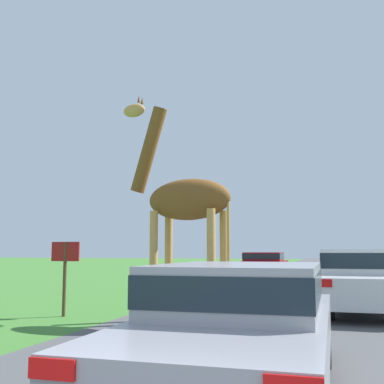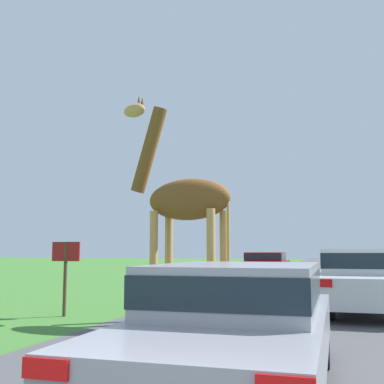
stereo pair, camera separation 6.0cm
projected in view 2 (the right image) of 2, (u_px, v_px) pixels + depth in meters
name	position (u px, v px, depth m)	size (l,w,h in m)	color
road	(319.00, 274.00, 29.61)	(7.12, 120.00, 0.00)	#4C4C4F
giraffe_near_road	(183.00, 203.00, 10.04)	(2.67, 1.08, 4.94)	tan
car_lead_maroon	(238.00, 322.00, 5.05)	(1.78, 4.82, 1.34)	gray
car_queue_right	(355.00, 263.00, 25.50)	(1.92, 4.12, 1.49)	silver
car_queue_left	(266.00, 266.00, 23.16)	(1.93, 4.44, 1.37)	maroon
car_far_ahead	(359.00, 279.00, 11.44)	(1.86, 4.48, 1.51)	silver
sign_post	(66.00, 264.00, 10.97)	(0.70, 0.08, 1.67)	#4C3823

